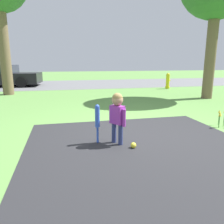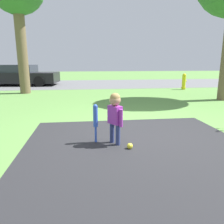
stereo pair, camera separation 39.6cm
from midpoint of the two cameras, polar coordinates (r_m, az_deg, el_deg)
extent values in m
plane|color=#5B8C42|center=(4.47, 10.95, -5.35)|extent=(60.00, 60.00, 0.00)
cube|color=#262628|center=(2.31, 23.86, -24.98)|extent=(3.80, 7.00, 0.01)
cube|color=slate|center=(14.47, -1.82, 7.42)|extent=(40.00, 6.00, 0.01)
cylinder|color=navy|center=(3.82, 2.99, -5.46)|extent=(0.08, 0.08, 0.36)
cylinder|color=navy|center=(3.71, 4.63, -6.03)|extent=(0.08, 0.08, 0.36)
cube|color=purple|center=(3.67, 3.87, -0.76)|extent=(0.24, 0.28, 0.31)
cylinder|color=purple|center=(3.79, 2.29, -0.77)|extent=(0.06, 0.06, 0.29)
cylinder|color=purple|center=(3.58, 5.54, -1.64)|extent=(0.06, 0.06, 0.29)
sphere|color=tan|center=(3.62, 3.93, 3.09)|extent=(0.19, 0.19, 0.19)
sphere|color=#997A47|center=(3.62, 3.94, 3.60)|extent=(0.17, 0.17, 0.17)
sphere|color=blue|center=(3.88, -1.30, -7.64)|extent=(0.04, 0.04, 0.04)
cylinder|color=blue|center=(3.84, -1.31, -5.91)|extent=(0.04, 0.04, 0.29)
cylinder|color=blue|center=(3.75, -1.34, -1.22)|extent=(0.08, 0.08, 0.36)
sphere|color=blue|center=(3.71, -1.35, 1.44)|extent=(0.08, 0.08, 0.08)
sphere|color=yellow|center=(3.62, 7.85, -8.85)|extent=(0.10, 0.10, 0.10)
cylinder|color=yellow|center=(11.97, 19.16, 7.33)|extent=(0.19, 0.19, 0.73)
sphere|color=yellow|center=(11.95, 19.29, 9.08)|extent=(0.18, 0.18, 0.18)
cylinder|color=yellow|center=(12.00, 19.06, 6.00)|extent=(0.23, 0.23, 0.06)
cylinder|color=yellow|center=(12.01, 19.63, 7.66)|extent=(0.08, 0.06, 0.06)
cube|color=black|center=(14.50, -21.93, 8.37)|extent=(4.51, 2.27, 0.61)
cube|color=#2D333D|center=(14.55, -22.93, 10.41)|extent=(2.23, 1.84, 0.46)
cylinder|color=black|center=(15.03, -15.77, 8.28)|extent=(0.61, 0.23, 0.60)
cylinder|color=black|center=(13.20, -17.69, 7.58)|extent=(0.61, 0.23, 0.60)
cylinder|color=black|center=(15.89, -25.35, 7.76)|extent=(0.61, 0.23, 0.60)
cylinder|color=brown|center=(10.59, -21.48, 14.95)|extent=(0.44, 0.44, 3.84)
camera|label=1|loc=(0.20, -87.21, 0.64)|focal=35.00mm
camera|label=2|loc=(0.20, 92.79, -0.64)|focal=35.00mm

